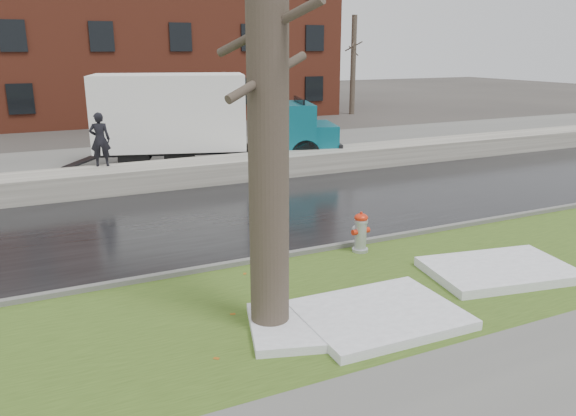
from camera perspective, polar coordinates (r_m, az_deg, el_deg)
name	(u,v)px	position (r m, az deg, el deg)	size (l,w,h in m)	color
ground	(304,275)	(11.37, 1.64, -6.84)	(120.00, 120.00, 0.00)	#47423D
verge	(335,298)	(10.37, 4.84, -9.14)	(60.00, 4.50, 0.04)	#334C19
sidewalk	(488,415)	(7.81, 19.66, -19.24)	(60.00, 3.00, 0.05)	slate
road	(228,216)	(15.27, -6.08, -0.84)	(60.00, 7.00, 0.03)	black
parking_lot	(157,161)	(23.25, -13.19, 4.66)	(60.00, 9.00, 0.03)	slate
curb	(283,256)	(12.18, -0.51, -4.90)	(60.00, 0.15, 0.14)	slate
snowbank	(185,173)	(19.08, -10.38, 3.50)	(60.00, 1.60, 0.75)	#BAB6AA
brick_building	(123,38)	(39.90, -16.40, 16.21)	(26.00, 12.00, 10.00)	brown
bg_tree_right	(353,64)	(39.29, 6.64, 14.30)	(1.40, 1.62, 6.50)	brown
fire_hydrant	(361,230)	(12.49, 7.38, -2.27)	(0.45, 0.39, 0.91)	#B1B4B9
tree	(268,82)	(8.29, -2.06, 12.65)	(1.53, 1.76, 7.72)	brown
box_truck	(200,118)	(21.64, -8.89, 8.98)	(10.49, 4.82, 3.49)	black
worker	(100,139)	(18.88, -18.56, 6.62)	(0.63, 0.41, 1.72)	black
snow_patch_near	(379,315)	(9.65, 9.26, -10.66)	(2.60, 2.00, 0.16)	white
snow_patch_far	(319,324)	(9.27, 3.15, -11.68)	(2.20, 1.60, 0.14)	white
snow_patch_side	(499,270)	(12.05, 20.63, -5.90)	(2.80, 1.80, 0.18)	white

